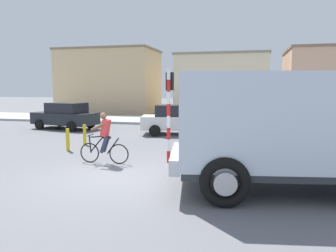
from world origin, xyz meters
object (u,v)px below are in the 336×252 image
object	(u,v)px
car_far_side	(178,119)
bollard_far	(85,135)
cyclist	(104,138)
traffic_light_pole	(169,102)
truck_foreground	(286,124)
car_red_near	(65,116)
car_white_mid	(297,124)
bollard_near	(68,140)

from	to	relation	value
car_far_side	bollard_far	world-z (taller)	car_far_side
cyclist	traffic_light_pole	world-z (taller)	traffic_light_pole
cyclist	car_far_side	size ratio (longest dim) A/B	0.41
traffic_light_pole	truck_foreground	bearing A→B (deg)	-33.53
car_red_near	car_white_mid	bearing A→B (deg)	-5.50
cyclist	bollard_near	size ratio (longest dim) A/B	1.92
traffic_light_pole	car_red_near	size ratio (longest dim) A/B	0.75
car_far_side	truck_foreground	bearing A→B (deg)	-62.49
truck_foreground	bollard_near	size ratio (longest dim) A/B	6.39
traffic_light_pole	car_white_mid	world-z (taller)	traffic_light_pole
truck_foreground	car_white_mid	size ratio (longest dim) A/B	1.33
bollard_far	car_far_side	bearing A→B (deg)	50.89
cyclist	bollard_near	distance (m)	2.92
traffic_light_pole	car_white_mid	bearing A→B (deg)	49.90
traffic_light_pole	cyclist	bearing A→B (deg)	-160.82
car_far_side	bollard_far	xyz separation A→B (m)	(-3.36, -4.13, -0.37)
traffic_light_pole	car_red_near	world-z (taller)	traffic_light_pole
car_red_near	car_white_mid	distance (m)	13.10
bollard_near	car_red_near	bearing A→B (deg)	121.87
cyclist	car_white_mid	distance (m)	9.46
car_red_near	car_far_side	xyz separation A→B (m)	(7.13, -0.53, 0.00)
car_far_side	bollard_far	bearing A→B (deg)	-129.11
car_far_side	bollard_far	distance (m)	5.34
traffic_light_pole	car_far_side	size ratio (longest dim) A/B	0.75
traffic_light_pole	car_red_near	distance (m)	10.86
truck_foreground	traffic_light_pole	bearing A→B (deg)	146.47
traffic_light_pole	car_far_side	bearing A→B (deg)	99.40
truck_foreground	bollard_far	bearing A→B (deg)	149.57
bollard_far	car_red_near	bearing A→B (deg)	128.95
car_red_near	car_far_side	world-z (taller)	same
truck_foreground	car_red_near	world-z (taller)	truck_foreground
car_red_near	bollard_near	world-z (taller)	car_red_near
car_white_mid	cyclist	bearing A→B (deg)	-136.88
truck_foreground	car_white_mid	xyz separation A→B (m)	(1.33, 8.07, -0.85)
truck_foreground	car_far_side	bearing A→B (deg)	117.51
cyclist	car_red_near	xyz separation A→B (m)	(-6.14, 7.72, -0.05)
car_red_near	car_far_side	distance (m)	7.15
truck_foreground	bollard_far	size ratio (longest dim) A/B	6.39
car_white_mid	car_far_side	world-z (taller)	same
bollard_near	traffic_light_pole	bearing A→B (deg)	-11.97
car_white_mid	bollard_far	bearing A→B (deg)	-159.81
bollard_near	cyclist	bearing A→B (deg)	-34.99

